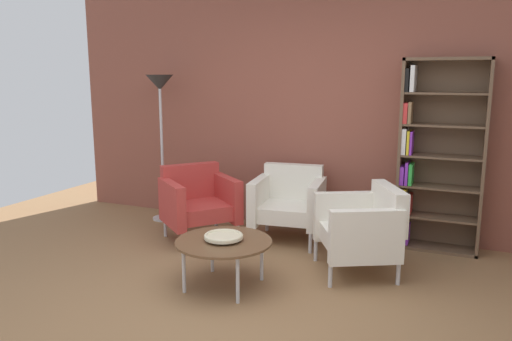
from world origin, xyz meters
name	(u,v)px	position (x,y,z in m)	size (l,w,h in m)	color
ground_plane	(224,323)	(0.00, 0.00, 0.00)	(8.32, 8.32, 0.00)	olive
brick_back_panel	(324,101)	(0.00, 2.46, 1.45)	(6.40, 0.12, 2.90)	brown
bookshelf_tall	(434,157)	(1.20, 2.25, 0.94)	(0.80, 0.30, 1.90)	brown
coffee_table_low	(224,244)	(-0.29, 0.57, 0.37)	(0.80, 0.80, 0.40)	brown
decorative_bowl	(224,236)	(-0.29, 0.57, 0.43)	(0.32, 0.32, 0.05)	beige
armchair_by_bookshelf	(289,202)	(-0.20, 1.93, 0.41)	(0.79, 0.74, 0.78)	white
armchair_spare_guest	(198,201)	(-1.11, 1.57, 0.41)	(0.94, 0.95, 0.78)	#B73833
armchair_corner_red	(363,227)	(0.70, 1.33, 0.41)	(0.90, 0.93, 0.78)	white
floor_lamp_torchiere	(160,100)	(-1.86, 2.04, 1.45)	(0.32, 0.32, 1.74)	silver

